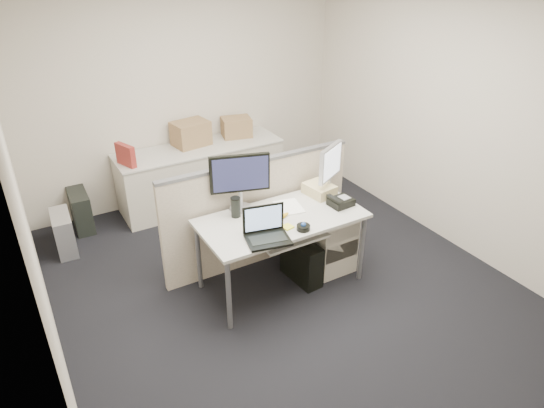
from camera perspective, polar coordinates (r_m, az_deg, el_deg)
floor at (r=4.78m, az=1.06°, el=-9.21°), size 4.00×4.50×0.01m
wall_back at (r=6.03m, az=-10.16°, el=12.97°), size 4.00×0.02×2.70m
wall_front at (r=2.70m, az=27.16°, el=-10.70°), size 4.00×0.02×2.70m
wall_left at (r=3.60m, az=-27.24°, el=-0.78°), size 0.02×4.50×2.70m
wall_right at (r=5.35m, az=20.17°, el=9.70°), size 0.02×4.50×2.70m
desk at (r=4.41m, az=1.13°, el=-2.30°), size 1.50×0.75×0.73m
keyboard_tray at (r=4.30m, az=2.36°, el=-3.87°), size 0.62×0.32×0.02m
drawer_pedestal at (r=4.88m, az=6.34°, el=-3.80°), size 0.40×0.55×0.65m
cubicle_partition at (r=4.80m, az=-1.62°, el=-1.12°), size 2.00×0.06×1.10m
back_counter at (r=6.09m, az=-8.30°, el=3.31°), size 2.00×0.60×0.72m
monitor_main at (r=4.39m, az=-3.79°, el=2.53°), size 0.58×0.36×0.55m
monitor_small at (r=4.72m, az=6.83°, el=3.96°), size 0.45×0.37×0.49m
laptop at (r=3.97m, az=-0.48°, el=-2.71°), size 0.41×0.34×0.27m
trackball at (r=4.18m, az=3.71°, el=-2.78°), size 0.13×0.13×0.05m
desk_phone at (r=4.60m, az=8.11°, el=0.24°), size 0.23×0.19×0.07m
paper_stack at (r=4.53m, az=1.99°, el=-0.36°), size 0.28×0.33×0.01m
sticky_pad at (r=4.21m, az=1.82°, el=-2.71°), size 0.11×0.11×0.01m
travel_mug at (r=4.35m, az=-4.30°, el=-0.43°), size 0.11×0.11×0.18m
banana at (r=4.35m, az=1.26°, el=-1.45°), size 0.17×0.09×0.04m
cellphone at (r=4.34m, az=-0.90°, el=-1.69°), size 0.07×0.10×0.01m
manila_folders at (r=4.76m, az=5.59°, el=1.71°), size 0.26×0.32×0.11m
keyboard at (r=4.29m, az=1.52°, el=-3.55°), size 0.44×0.25×0.02m
pc_tower_desk at (r=4.71m, az=3.50°, el=-6.68°), size 0.22×0.47×0.42m
pc_tower_spare_dark at (r=5.94m, az=-21.58°, el=-0.68°), size 0.21×0.49×0.45m
pc_tower_spare_silver at (r=5.57m, az=-23.30°, el=-3.12°), size 0.21×0.47×0.43m
cardboard_box_left at (r=5.98m, az=-9.53°, el=8.10°), size 0.46×0.37×0.31m
cardboard_box_right at (r=6.21m, az=-4.20°, el=8.93°), size 0.41×0.35×0.26m
red_binder at (r=5.57m, az=-16.83°, el=5.44°), size 0.16×0.29×0.26m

